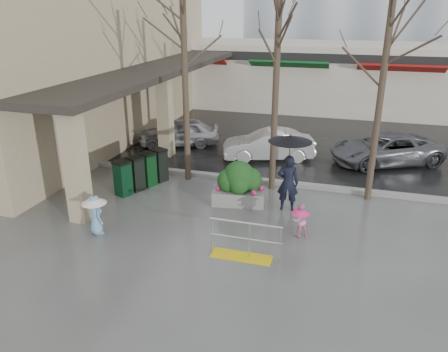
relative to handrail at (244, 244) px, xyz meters
The scene contains 20 objects.
ground 1.85m from the handrail, 138.58° to the left, with size 120.00×120.00×0.00m, color #51514F.
street_asphalt 23.24m from the handrail, 93.36° to the left, with size 120.00×36.00×0.01m, color black.
curb 5.38m from the handrail, 104.66° to the left, with size 120.00×0.30×0.15m, color gray.
near_building 14.32m from the handrail, 138.39° to the left, with size 6.00×18.00×8.00m, color tan.
canopy_slab 11.54m from the handrail, 123.81° to the left, with size 2.80×18.00×0.25m, color #2D2823.
pillar_front 5.48m from the handrail, behind, with size 0.55×0.55×3.50m, color tan.
pillar_back 9.02m from the handrail, 126.15° to the left, with size 0.55×0.55×3.50m, color tan.
storefront_row 19.25m from the handrail, 88.07° to the left, with size 34.00×6.74×4.00m.
handrail is the anchor object (origin of this frame).
tree_west 7.52m from the handrail, 124.99° to the left, with size 3.20×3.20×6.80m.
tree_midwest 6.83m from the handrail, 91.91° to the left, with size 3.20×3.20×7.00m.
tree_mideast 7.28m from the handrail, 56.81° to the left, with size 3.20×3.20×6.50m.
woman 3.42m from the handrail, 78.83° to the left, with size 1.37×1.37×2.50m.
child_pink 2.00m from the handrail, 51.73° to the left, with size 0.60×0.57×0.98m.
child_blue 4.37m from the handrail, behind, with size 0.71×0.71×1.17m.
planter 3.38m from the handrail, 106.63° to the left, with size 1.80×1.10×1.48m.
news_boxes 5.85m from the handrail, 142.51° to the left, with size 1.29×2.22×1.23m.
car_a 10.22m from the handrail, 121.26° to the left, with size 1.49×3.70×1.26m, color #B1B1B6.
car_b 8.01m from the handrail, 96.49° to the left, with size 1.33×3.82×1.26m, color silver.
car_c 9.58m from the handrail, 66.21° to the left, with size 2.09×4.53×1.26m, color #5B5D62.
Camera 1 is at (3.64, -10.78, 6.09)m, focal length 35.00 mm.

